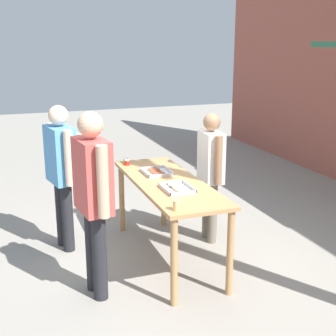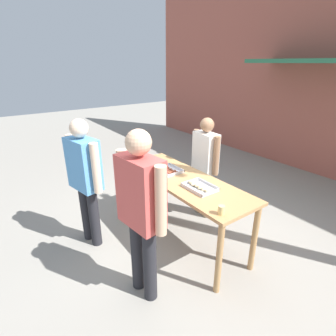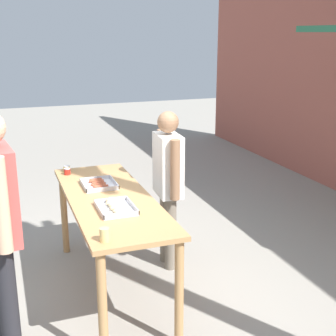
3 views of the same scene
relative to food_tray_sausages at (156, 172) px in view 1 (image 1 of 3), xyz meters
The scene contains 10 objects.
ground_plane 1.01m from the food_tray_sausages, ahead, with size 24.00×24.00×0.00m, color gray.
serving_table 0.36m from the food_tray_sausages, ahead, with size 2.08×0.72×0.94m.
food_tray_sausages is the anchor object (origin of this frame).
food_tray_buns 0.66m from the food_tray_sausages, ahead, with size 0.39×0.29×0.06m.
condiment_jar_mustard 0.62m from the food_tray_sausages, 159.01° to the right, with size 0.07×0.07×0.07m.
condiment_jar_ketchup 0.53m from the food_tray_sausages, 154.59° to the right, with size 0.07×0.07×0.07m.
beer_cup 1.25m from the food_tray_sausages, 10.03° to the right, with size 0.07×0.07×0.10m.
person_server_behind_table 0.70m from the food_tray_sausages, 88.42° to the left, with size 0.58×0.25×1.63m.
person_customer_holding_hotdog 1.12m from the food_tray_sausages, 109.17° to the right, with size 0.66×0.34×1.75m.
person_customer_with_cup 1.25m from the food_tray_sausages, 47.61° to the right, with size 0.68×0.32×1.84m.
Camera 1 is at (4.71, -1.71, 2.48)m, focal length 50.00 mm.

